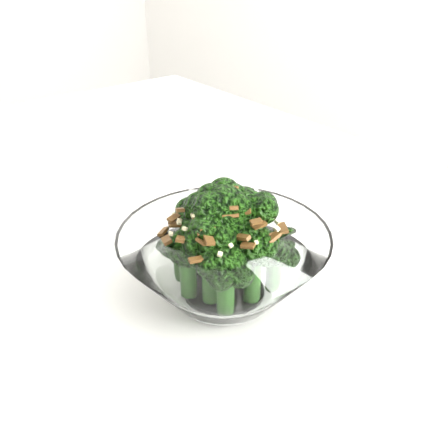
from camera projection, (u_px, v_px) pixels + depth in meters
The scene contains 2 objects.
table at pixel (178, 243), 0.73m from camera, with size 1.39×1.13×0.75m.
broccoli_dish at pixel (224, 256), 0.49m from camera, with size 0.20×0.20×0.13m.
Camera 1 is at (0.37, -0.62, 1.07)m, focal length 40.00 mm.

